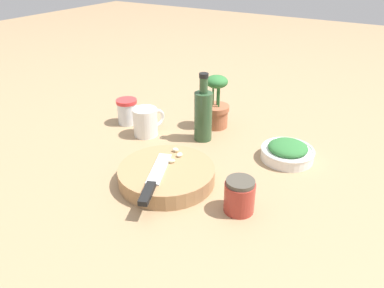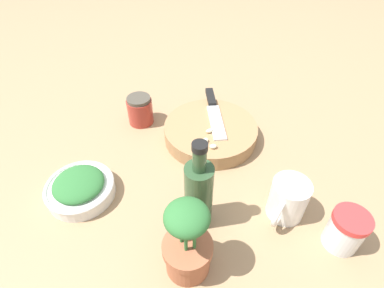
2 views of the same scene
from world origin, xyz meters
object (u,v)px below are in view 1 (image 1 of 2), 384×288
at_px(garlic_cloves, 175,155).
at_px(herb_bowl, 287,151).
at_px(cutting_board, 167,175).
at_px(coffee_mug, 146,122).
at_px(spice_jar, 127,111).
at_px(oil_bottle, 203,114).
at_px(honey_jar, 239,196).
at_px(potted_herb, 216,106).
at_px(chef_knife, 154,180).

xyz_separation_m(garlic_cloves, herb_bowl, (0.24, 0.22, -0.02)).
relative_size(cutting_board, coffee_mug, 2.27).
xyz_separation_m(spice_jar, oil_bottle, (0.28, 0.03, 0.04)).
relative_size(garlic_cloves, honey_jar, 0.89).
relative_size(garlic_cloves, coffee_mug, 0.67).
height_order(garlic_cloves, honey_jar, honey_jar).
distance_m(cutting_board, potted_herb, 0.37).
height_order(chef_knife, garlic_cloves, chef_knife).
height_order(chef_knife, oil_bottle, oil_bottle).
height_order(cutting_board, oil_bottle, oil_bottle).
height_order(chef_knife, herb_bowl, same).
bearing_deg(spice_jar, chef_knife, -41.71).
bearing_deg(coffee_mug, potted_herb, 47.05).
relative_size(cutting_board, herb_bowl, 1.64).
bearing_deg(potted_herb, oil_bottle, -84.14).
height_order(chef_knife, honey_jar, honey_jar).
height_order(herb_bowl, honey_jar, honey_jar).
bearing_deg(cutting_board, herb_bowl, 50.44).
relative_size(chef_knife, potted_herb, 1.24).
bearing_deg(garlic_cloves, honey_jar, -17.40).
bearing_deg(cutting_board, coffee_mug, 137.97).
bearing_deg(garlic_cloves, herb_bowl, 42.13).
xyz_separation_m(herb_bowl, oil_bottle, (-0.27, -0.02, 0.06)).
relative_size(garlic_cloves, potted_herb, 0.41).
xyz_separation_m(herb_bowl, potted_herb, (-0.28, 0.09, 0.05)).
relative_size(chef_knife, garlic_cloves, 3.01).
relative_size(herb_bowl, oil_bottle, 0.71).
xyz_separation_m(coffee_mug, oil_bottle, (0.17, 0.07, 0.04)).
bearing_deg(coffee_mug, herb_bowl, 10.92).
relative_size(garlic_cloves, spice_jar, 0.86).
relative_size(garlic_cloves, herb_bowl, 0.48).
bearing_deg(cutting_board, potted_herb, 98.15).
bearing_deg(chef_knife, oil_bottle, 76.68).
bearing_deg(honey_jar, oil_bottle, 133.03).
distance_m(chef_knife, potted_herb, 0.44).
bearing_deg(garlic_cloves, coffee_mug, 146.68).
bearing_deg(chef_knife, garlic_cloves, 77.38).
distance_m(cutting_board, herb_bowl, 0.36).
height_order(garlic_cloves, coffee_mug, coffee_mug).
bearing_deg(honey_jar, chef_knife, -164.08).
xyz_separation_m(chef_knife, honey_jar, (0.20, 0.06, -0.01)).
xyz_separation_m(cutting_board, honey_jar, (0.21, -0.01, 0.02)).
xyz_separation_m(cutting_board, chef_knife, (0.01, -0.07, 0.03)).
bearing_deg(potted_herb, spice_jar, -153.71).
height_order(chef_knife, spice_jar, spice_jar).
relative_size(cutting_board, honey_jar, 3.02).
xyz_separation_m(chef_knife, coffee_mug, (-0.22, 0.26, -0.00)).
distance_m(herb_bowl, honey_jar, 0.29).
height_order(spice_jar, honey_jar, spice_jar).
distance_m(garlic_cloves, oil_bottle, 0.21).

